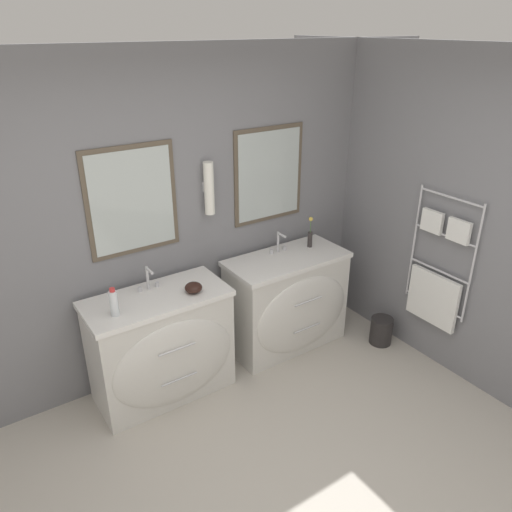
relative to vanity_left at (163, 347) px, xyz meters
The scene contains 10 objects.
wall_back 0.95m from the vanity_left, 60.66° to the left, with size 5.50×0.16×2.60m.
wall_right 2.44m from the vanity_left, 18.26° to the right, with size 0.13×3.84×2.60m.
vanity_left is the anchor object (origin of this frame).
vanity_right 1.22m from the vanity_left, ahead, with size 1.07×0.57×0.88m.
faucet_left 0.55m from the vanity_left, 90.00° to the left, with size 0.17×0.12×0.19m.
faucet_right 1.33m from the vanity_left, ahead, with size 0.17×0.12×0.19m.
toiletry_bottle 0.63m from the vanity_left, behind, with size 0.06×0.06×0.21m.
amenity_bowl 0.54m from the vanity_left, 14.61° to the right, with size 0.13×0.13×0.08m.
flower_vase 1.62m from the vanity_left, ahead, with size 0.04×0.04×0.29m.
waste_bin 2.03m from the vanity_left, 13.58° to the right, with size 0.21×0.21×0.26m.
Camera 1 is at (-1.37, -1.48, 2.71)m, focal length 35.00 mm.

